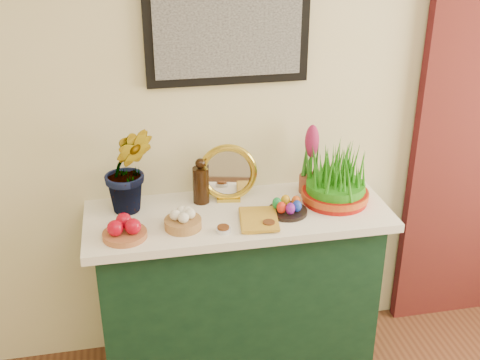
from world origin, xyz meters
name	(u,v)px	position (x,y,z in m)	size (l,w,h in m)	color
sideboard	(238,293)	(-0.15, 2.00, 0.42)	(1.30, 0.45, 0.85)	#12321D
tablecloth	(238,214)	(-0.15, 2.00, 0.87)	(1.40, 0.55, 0.04)	white
hyacinth_green	(128,156)	(-0.63, 2.11, 1.16)	(0.27, 0.23, 0.55)	#2A721B
apple_bowl	(124,229)	(-0.67, 1.86, 0.93)	(0.23, 0.23, 0.10)	#A45C36
garlic_basket	(183,220)	(-0.42, 1.90, 0.93)	(0.21, 0.21, 0.09)	#A98044
vinegar_cruet	(201,183)	(-0.30, 2.13, 0.99)	(0.08, 0.08, 0.22)	black
mirror	(228,173)	(-0.17, 2.13, 1.02)	(0.28, 0.11, 0.28)	gold
book	(240,220)	(-0.16, 1.89, 0.91)	(0.15, 0.22, 0.03)	gold
spice_dish_left	(223,229)	(-0.25, 1.83, 0.90)	(0.06, 0.06, 0.03)	silver
spice_dish_right	(269,225)	(-0.05, 1.83, 0.90)	(0.07, 0.07, 0.03)	silver
egg_plate	(288,208)	(0.07, 1.93, 0.92)	(0.21, 0.21, 0.08)	black
hyacinth_pink	(311,163)	(0.23, 2.13, 1.05)	(0.11, 0.11, 0.35)	brown
wheatgrass_sabzeh	(336,179)	(0.32, 2.01, 1.00)	(0.32, 0.32, 0.26)	#9B1009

